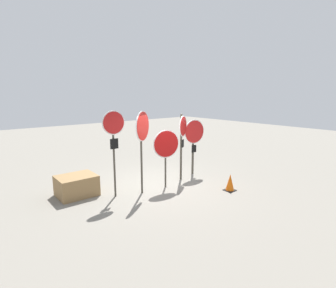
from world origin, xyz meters
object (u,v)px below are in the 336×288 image
Objects in this scene: stop_sign_0 at (114,133)px; stop_sign_3 at (182,135)px; traffic_cone_0 at (230,183)px; stop_sign_2 at (166,146)px; stop_sign_4 at (194,137)px; stop_sign_1 at (142,132)px; storage_crate at (77,186)px.

stop_sign_3 is at bearing 1.22° from stop_sign_0.
traffic_cone_0 is at bearing -28.55° from stop_sign_0.
stop_sign_0 is at bearing -178.57° from stop_sign_2.
stop_sign_0 is 3.51m from stop_sign_4.
stop_sign_1 is 1.08× the size of stop_sign_3.
stop_sign_0 is 4.82× the size of traffic_cone_0.
stop_sign_1 is 2.72m from stop_sign_4.
stop_sign_0 is 2.08m from storage_crate.
stop_sign_4 is at bearing -16.54° from stop_sign_3.
traffic_cone_0 is at bearing -34.42° from stop_sign_2.
stop_sign_1 reaches higher than stop_sign_3.
stop_sign_2 is at bearing -35.96° from stop_sign_1.
storage_crate is at bearing 145.65° from traffic_cone_0.
storage_crate is (-2.62, 1.21, -1.10)m from stop_sign_2.
stop_sign_3 reaches higher than traffic_cone_0.
stop_sign_4 is (2.65, 0.41, -0.48)m from stop_sign_1.
stop_sign_1 is at bearing -170.53° from stop_sign_2.
stop_sign_1 reaches higher than stop_sign_4.
stop_sign_3 is (2.70, -0.06, -0.29)m from stop_sign_0.
stop_sign_4 is 2.39m from traffic_cone_0.
stop_sign_1 is 2.66m from storage_crate.
traffic_cone_0 is (1.44, -1.56, -1.15)m from stop_sign_2.
storage_crate is (-3.60, 0.93, -1.37)m from stop_sign_3.
stop_sign_2 is 1.06m from stop_sign_3.
stop_sign_4 is 4.59m from storage_crate.
stop_sign_0 is at bearing 127.80° from stop_sign_1.
stop_sign_4 reaches higher than traffic_cone_0.
stop_sign_2 reaches higher than traffic_cone_0.
storage_crate is (-1.73, 1.16, -1.66)m from stop_sign_1.
stop_sign_0 reaches higher than stop_sign_3.
stop_sign_1 reaches higher than storage_crate.
stop_sign_0 is 1.09× the size of stop_sign_3.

